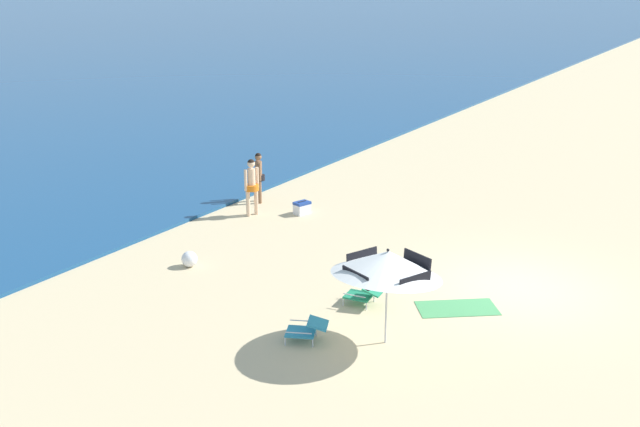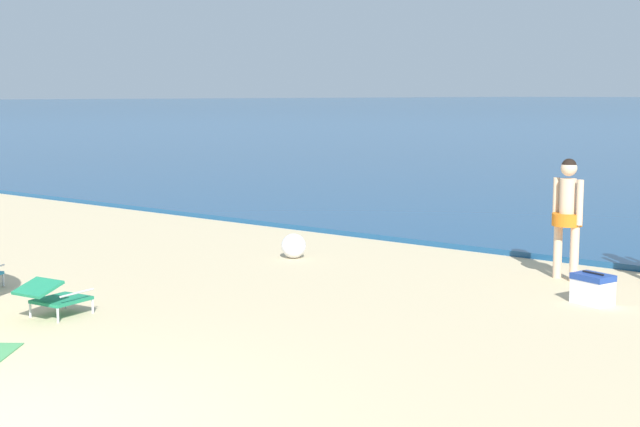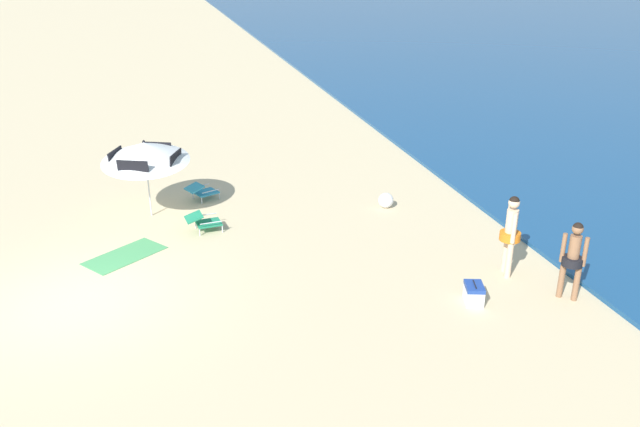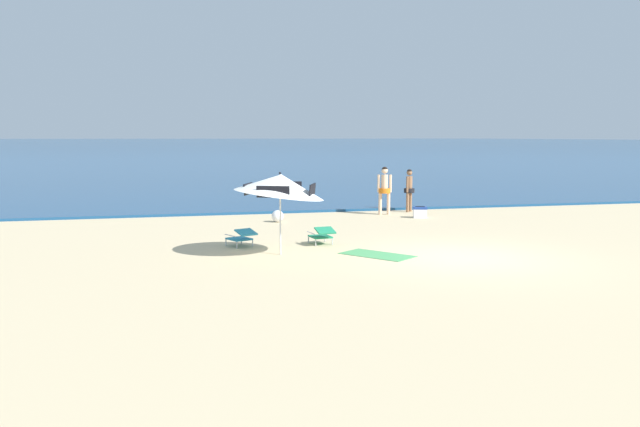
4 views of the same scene
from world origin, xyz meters
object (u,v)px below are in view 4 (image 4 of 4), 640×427
lounge_chair_under_umbrella (242,237)px  beach_towel (377,255)px  person_standing_near_shore (384,187)px  cooler_box (420,212)px  lounge_chair_beside_umbrella (322,234)px  beach_ball (278,216)px  person_standing_beside (409,187)px  beach_umbrella_striped_main (280,185)px

lounge_chair_under_umbrella → beach_towel: size_ratio=0.55×
person_standing_near_shore → cooler_box: 1.78m
lounge_chair_beside_umbrella → beach_ball: size_ratio=2.22×
beach_ball → beach_towel: bearing=-79.5°
lounge_chair_under_umbrella → lounge_chair_beside_umbrella: size_ratio=1.08×
lounge_chair_beside_umbrella → beach_towel: 2.14m
lounge_chair_beside_umbrella → beach_ball: (-0.33, 4.96, -0.07)m
beach_towel → person_standing_beside: bearing=63.7°
beach_towel → person_standing_near_shore: bearing=69.3°
beach_ball → beach_umbrella_striped_main: bearing=-99.7°
person_standing_near_shore → person_standing_beside: bearing=27.5°
lounge_chair_under_umbrella → person_standing_beside: person_standing_beside is taller
cooler_box → beach_ball: 5.24m
lounge_chair_under_umbrella → beach_towel: bearing=-33.4°
cooler_box → beach_towel: (-3.97, -6.79, -0.20)m
lounge_chair_under_umbrella → person_standing_beside: (7.43, 6.64, 0.69)m
beach_ball → cooler_box: bearing=-0.8°
lounge_chair_beside_umbrella → lounge_chair_under_umbrella: bearing=175.9°
beach_umbrella_striped_main → cooler_box: (6.30, 6.15, -1.56)m
beach_ball → beach_towel: size_ratio=0.23×
lounge_chair_beside_umbrella → beach_towel: bearing=-63.7°
beach_umbrella_striped_main → beach_ball: 6.50m
beach_umbrella_striped_main → beach_ball: beach_umbrella_striped_main is taller
beach_umbrella_striped_main → lounge_chair_under_umbrella: (-0.80, 1.42, -1.48)m
lounge_chair_beside_umbrella → person_standing_beside: 8.61m
beach_umbrella_striped_main → lounge_chair_beside_umbrella: (1.39, 1.26, -1.48)m
person_standing_beside → beach_towel: size_ratio=0.93×
lounge_chair_beside_umbrella → beach_towel: lounge_chair_beside_umbrella is taller
beach_umbrella_striped_main → person_standing_beside: (6.63, 8.06, -0.79)m
lounge_chair_beside_umbrella → person_standing_near_shore: bearing=57.0°
lounge_chair_under_umbrella → person_standing_near_shore: (6.17, 5.99, 0.77)m
beach_towel → lounge_chair_beside_umbrella: bearing=116.3°
lounge_chair_beside_umbrella → cooler_box: size_ratio=1.60×
person_standing_near_shore → beach_ball: (-4.31, -1.18, -0.84)m
beach_towel → beach_ball: bearing=100.5°
lounge_chair_under_umbrella → cooler_box: size_ratio=1.73×
person_standing_beside → beach_ball: (-5.57, -1.84, -0.76)m
lounge_chair_beside_umbrella → beach_towel: (0.94, -1.90, -0.27)m
beach_umbrella_striped_main → person_standing_near_shore: beach_umbrella_striped_main is taller
person_standing_beside → cooler_box: (-0.33, -1.91, -0.76)m
person_standing_near_shore → cooler_box: person_standing_near_shore is taller
lounge_chair_beside_umbrella → person_standing_near_shore: 7.37m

